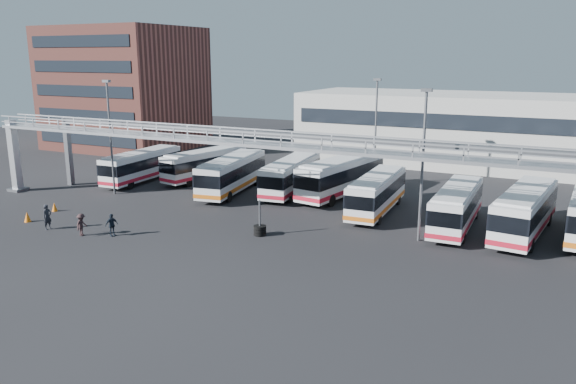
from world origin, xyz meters
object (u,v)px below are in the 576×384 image
at_px(light_pole_mid, 423,158).
at_px(tire_stack, 260,229).
at_px(light_pole_back, 376,126).
at_px(bus_6, 377,192).
at_px(bus_5, 341,175).
at_px(pedestrian_a, 47,217).
at_px(light_pole_left, 110,131).
at_px(cone_right, 54,207).
at_px(bus_3, 232,173).
at_px(bus_2, 205,163).
at_px(bus_4, 291,175).
at_px(pedestrian_c, 82,225).
at_px(bus_7, 457,206).
at_px(pedestrian_d, 112,225).
at_px(bus_8, 525,210).
at_px(bus_1, 142,165).
at_px(cone_left, 27,217).

distance_m(light_pole_mid, tire_stack, 12.11).
bearing_deg(light_pole_back, bus_6, -70.94).
relative_size(bus_5, pedestrian_a, 6.25).
relative_size(light_pole_left, tire_stack, 4.04).
bearing_deg(cone_right, tire_stack, 6.02).
height_order(bus_6, tire_stack, bus_6).
bearing_deg(light_pole_back, pedestrian_a, -124.43).
bearing_deg(bus_3, bus_2, 138.33).
height_order(bus_4, pedestrian_c, bus_4).
relative_size(pedestrian_c, cone_right, 2.23).
distance_m(bus_6, bus_7, 6.64).
xyz_separation_m(light_pole_left, pedestrian_a, (3.34, -10.31, -4.80)).
height_order(cone_right, tire_stack, tire_stack).
distance_m(bus_2, bus_3, 6.33).
bearing_deg(bus_2, pedestrian_d, -64.42).
relative_size(bus_5, tire_stack, 4.58).
relative_size(light_pole_left, light_pole_back, 1.00).
xyz_separation_m(light_pole_back, tire_stack, (-2.23, -18.73, -5.30)).
distance_m(light_pole_mid, pedestrian_a, 26.80).
height_order(bus_8, pedestrian_d, bus_8).
distance_m(pedestrian_d, cone_right, 9.25).
distance_m(bus_1, cone_left, 15.10).
bearing_deg(pedestrian_a, bus_8, -62.96).
relative_size(cone_left, cone_right, 1.10).
height_order(light_pole_left, pedestrian_c, light_pole_left).
height_order(bus_2, pedestrian_c, bus_2).
relative_size(bus_6, pedestrian_c, 6.41).
distance_m(light_pole_back, bus_7, 15.20).
bearing_deg(cone_left, bus_8, 21.15).
bearing_deg(light_pole_back, bus_8, -36.56).
distance_m(pedestrian_a, pedestrian_d, 5.35).
bearing_deg(bus_2, bus_5, 9.97).
distance_m(bus_1, bus_2, 6.23).
bearing_deg(bus_5, bus_3, -152.72).
relative_size(light_pole_left, cone_right, 14.31).
distance_m(bus_3, pedestrian_d, 14.79).
bearing_deg(bus_2, tire_stack, -33.04).
distance_m(bus_5, cone_left, 25.79).
xyz_separation_m(bus_2, cone_left, (-3.57, -18.40, -1.29)).
bearing_deg(cone_right, bus_5, 38.44).
bearing_deg(cone_right, bus_7, 17.88).
distance_m(light_pole_mid, bus_6, 8.35).
height_order(bus_3, bus_7, bus_3).
bearing_deg(bus_6, bus_3, 174.41).
xyz_separation_m(bus_4, cone_left, (-13.85, -17.12, -1.34)).
bearing_deg(cone_left, bus_4, 51.04).
bearing_deg(bus_4, bus_8, -17.80).
xyz_separation_m(light_pole_back, bus_8, (14.26, -10.58, -3.89)).
height_order(bus_4, tire_stack, bus_4).
relative_size(light_pole_left, bus_2, 0.99).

